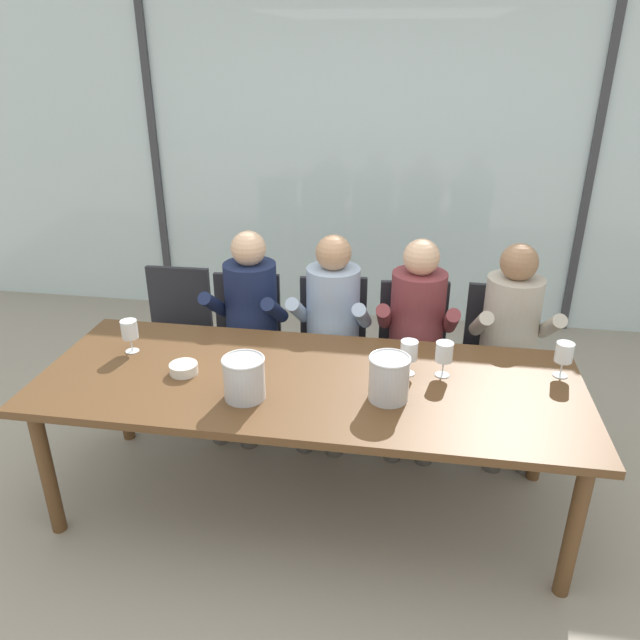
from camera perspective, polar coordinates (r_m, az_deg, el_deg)
The scene contains 22 objects.
ground at distance 4.12m, azimuth 1.45°, elevation -7.66°, with size 14.00×14.00×0.00m, color #9E9384.
window_glass_panel at distance 5.06m, azimuth 4.00°, elevation 14.25°, with size 7.79×0.03×2.60m, color silver.
window_mullion_left at distance 5.48m, azimuth -15.18°, elevation 14.28°, with size 0.06×0.06×2.60m, color #38383D.
window_mullion_right at distance 5.18m, azimuth 24.12°, elevation 12.49°, with size 0.06×0.06×2.60m, color #38383D.
hillside_vineyard at distance 9.47m, azimuth 6.54°, elevation 15.34°, with size 13.79×2.40×1.43m, color #386633.
dining_table at distance 2.93m, azimuth -1.10°, elevation -6.65°, with size 2.59×0.98×0.75m.
chair_near_curtain at distance 4.06m, azimuth -13.40°, elevation -0.56°, with size 0.45×0.45×0.89m.
chair_left_of_center at distance 3.87m, azimuth -7.00°, elevation -1.32°, with size 0.48×0.48×0.89m.
chair_center at distance 3.79m, azimuth 1.22°, elevation -1.75°, with size 0.49×0.49×0.89m.
chair_right_of_center at distance 3.76m, azimuth 8.79°, elevation -2.23°, with size 0.48×0.48×0.89m.
chair_near_window_right at distance 3.82m, azimuth 16.53°, elevation -2.58°, with size 0.45×0.45×0.89m.
person_navy_polo at distance 3.69m, azimuth -6.86°, elevation 0.28°, with size 0.48×0.63×1.21m.
person_pale_blue_shirt at distance 3.59m, azimuth 1.05°, elevation -0.25°, with size 0.48×0.62×1.21m.
person_maroon_top at distance 3.56m, azimuth 9.08°, elevation -0.79°, with size 0.46×0.61×1.21m.
person_beige_jumper at distance 3.61m, azimuth 17.67°, elevation -1.34°, with size 0.48×0.63×1.21m.
ice_bucket_primary at distance 2.70m, azimuth 6.52°, elevation -5.41°, with size 0.19×0.19×0.21m.
ice_bucket_secondary at distance 2.72m, azimuth -7.18°, elevation -5.39°, with size 0.19×0.19×0.20m.
tasting_bowl at distance 3.00m, azimuth -12.74°, elevation -4.49°, with size 0.14×0.14×0.05m, color silver.
wine_glass_by_left_taster at distance 2.92m, azimuth 11.64°, elevation -3.03°, with size 0.08×0.08×0.17m.
wine_glass_near_bucket at distance 2.91m, azimuth 8.39°, elevation -3.00°, with size 0.08×0.08×0.17m.
wine_glass_center_pour at distance 3.24m, azimuth -17.53°, elevation -0.98°, with size 0.08×0.08×0.17m.
wine_glass_by_right_taster at distance 3.09m, azimuth 22.03°, elevation -2.98°, with size 0.08×0.08×0.17m.
Camera 1 is at (0.45, -2.46, 2.20)m, focal length 33.93 mm.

